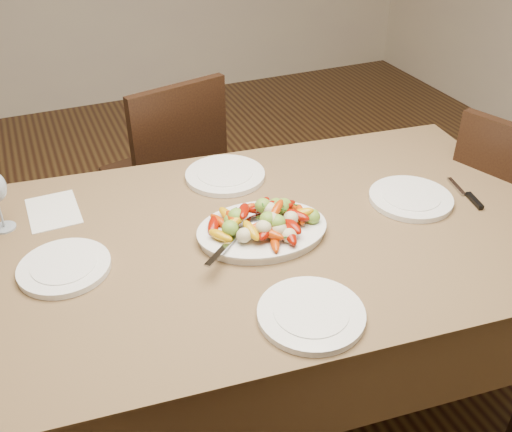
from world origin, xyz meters
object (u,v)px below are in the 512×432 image
at_px(plate_far, 225,175).
at_px(plate_near, 311,314).
at_px(chair_far, 163,175).
at_px(serving_platter, 262,232).
at_px(dining_table, 256,326).
at_px(plate_left, 65,268).
at_px(plate_right, 411,199).

height_order(plate_far, plate_near, same).
bearing_deg(chair_far, serving_platter, 80.05).
distance_m(chair_far, plate_near, 1.35).
xyz_separation_m(dining_table, chair_far, (-0.05, 0.94, 0.10)).
bearing_deg(plate_left, plate_right, -3.98).
height_order(plate_right, plate_near, same).
bearing_deg(plate_left, chair_far, 61.32).
xyz_separation_m(chair_far, serving_platter, (0.07, -0.96, 0.30)).
xyz_separation_m(dining_table, serving_platter, (0.01, -0.02, 0.39)).
bearing_deg(serving_platter, plate_near, -94.29).
bearing_deg(dining_table, serving_platter, -51.77).
relative_size(dining_table, plate_right, 6.94).
bearing_deg(serving_platter, plate_right, -1.44).
bearing_deg(plate_near, plate_far, 86.37).
bearing_deg(plate_near, plate_right, 32.62).
xyz_separation_m(chair_far, plate_far, (0.08, -0.60, 0.29)).
bearing_deg(plate_far, plate_right, -36.94).
height_order(plate_right, plate_far, same).
height_order(serving_platter, plate_left, serving_platter).
relative_size(plate_far, plate_near, 1.03).
distance_m(dining_table, plate_right, 0.66).
xyz_separation_m(serving_platter, plate_far, (0.02, 0.36, -0.00)).
distance_m(plate_left, plate_far, 0.65).
height_order(dining_table, plate_far, plate_far).
xyz_separation_m(plate_left, plate_right, (1.07, -0.07, 0.00)).
bearing_deg(plate_far, plate_left, -152.54).
relative_size(chair_far, plate_far, 3.49).
relative_size(chair_far, serving_platter, 2.55).
distance_m(plate_right, plate_far, 0.62).
bearing_deg(dining_table, plate_far, 84.77).
bearing_deg(plate_right, plate_left, 176.02).
distance_m(plate_right, plate_near, 0.64).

